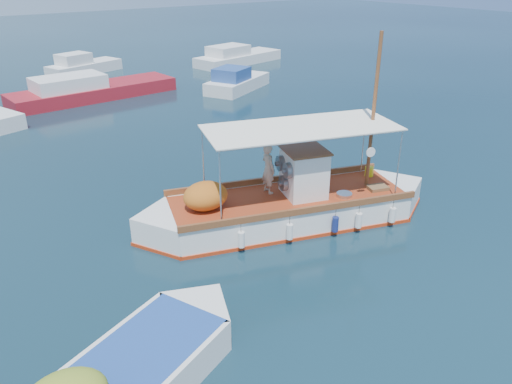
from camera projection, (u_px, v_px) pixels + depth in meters
ground at (281, 227)px, 16.31m from camera, size 160.00×160.00×0.00m
fishing_caique at (287, 207)px, 16.44m from camera, size 9.68×4.98×6.22m
bg_boat_n at (89, 91)px, 31.32m from camera, size 10.48×3.51×1.80m
bg_boat_ne at (236, 83)px, 33.45m from camera, size 5.72×4.34×1.80m
bg_boat_e at (236, 58)px, 42.12m from camera, size 8.44×4.15×1.80m
bg_boat_far_n at (83, 67)px, 38.46m from camera, size 6.03×3.60×1.80m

